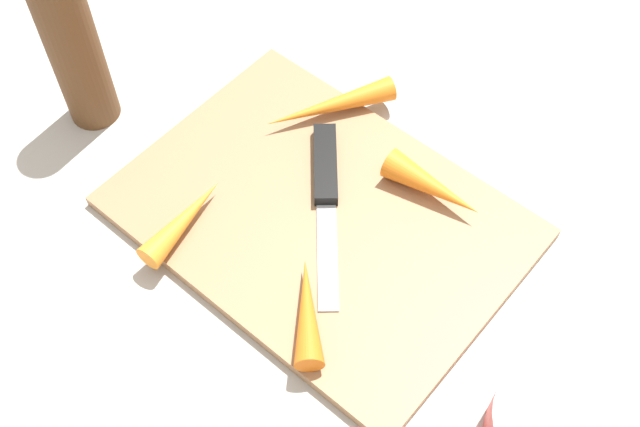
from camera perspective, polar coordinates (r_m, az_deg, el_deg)
name	(u,v)px	position (r m, az deg, el deg)	size (l,w,h in m)	color
ground_plane	(320,221)	(0.74, 0.00, -0.52)	(1.40, 1.40, 0.00)	#ADA8A0
cutting_board	(320,217)	(0.73, 0.00, -0.26)	(0.36, 0.26, 0.01)	#99704C
knife	(326,175)	(0.75, 0.41, 2.78)	(0.15, 0.16, 0.01)	#B7B7BC
carrot_shortest	(433,187)	(0.73, 8.19, 1.92)	(0.03, 0.03, 0.10)	orange
carrot_short	(307,311)	(0.66, -0.94, -7.07)	(0.03, 0.03, 0.10)	orange
carrot_long	(184,220)	(0.72, -9.86, -0.47)	(0.03, 0.03, 0.10)	orange
carrot_longest	(330,106)	(0.79, 0.73, 7.81)	(0.03, 0.03, 0.13)	orange
pepper_grinder	(75,51)	(0.79, -17.36, 11.17)	(0.05, 0.05, 0.17)	brown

